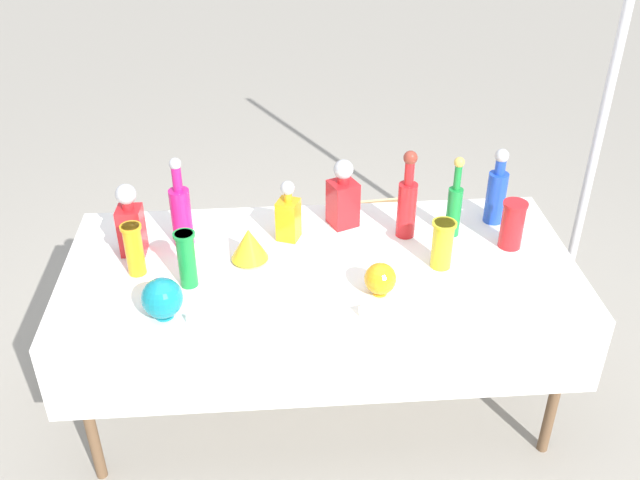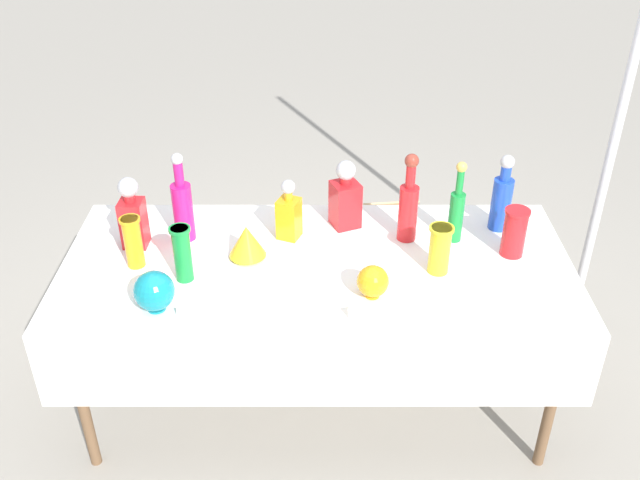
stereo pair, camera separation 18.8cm
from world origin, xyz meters
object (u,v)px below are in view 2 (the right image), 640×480
slender_vase_0 (185,252)px  slender_vase_3 (443,248)px  tall_bottle_3 (186,206)px  round_bowl_0 (376,282)px  tall_bottle_0 (460,210)px  slender_vase_1 (518,232)px  tall_bottle_1 (505,198)px  square_decanter_2 (292,214)px  square_decanter_1 (136,214)px  cardboard_box_behind_left (393,240)px  canopy_pole (617,147)px  fluted_vase_0 (250,241)px  slender_vase_2 (136,240)px  tall_bottle_2 (412,205)px  square_decanter_0 (348,197)px  round_bowl_1 (157,291)px

slender_vase_0 → slender_vase_3: (0.97, 0.05, -0.01)m
tall_bottle_3 → round_bowl_0: (0.75, -0.41, -0.08)m
tall_bottle_0 → slender_vase_1: 0.24m
tall_bottle_1 → square_decanter_2: (-0.89, -0.07, -0.03)m
square_decanter_1 → slender_vase_3: bearing=-9.0°
cardboard_box_behind_left → canopy_pole: 1.40m
tall_bottle_0 → fluted_vase_0: (-0.84, -0.14, -0.07)m
square_decanter_2 → canopy_pole: bearing=13.8°
slender_vase_3 → fluted_vase_0: bearing=172.7°
slender_vase_1 → cardboard_box_behind_left: slender_vase_1 is taller
slender_vase_2 → cardboard_box_behind_left: bearing=46.2°
tall_bottle_1 → fluted_vase_0: bearing=-167.7°
square_decanter_2 → cardboard_box_behind_left: bearing=61.0°
canopy_pole → tall_bottle_2: bearing=-158.7°
square_decanter_0 → round_bowl_1: 0.91m
tall_bottle_3 → slender_vase_1: size_ratio=1.91×
round_bowl_1 → canopy_pole: (1.88, 0.84, 0.17)m
tall_bottle_1 → fluted_vase_0: size_ratio=2.29×
round_bowl_1 → cardboard_box_behind_left: bearing=55.7°
tall_bottle_1 → tall_bottle_3: 1.32m
tall_bottle_3 → tall_bottle_0: bearing=-0.6°
tall_bottle_1 → round_bowl_1: 1.46m
tall_bottle_3 → slender_vase_0: bearing=-81.6°
round_bowl_0 → slender_vase_2: bearing=167.4°
square_decanter_0 → round_bowl_0: square_decanter_0 is taller
square_decanter_2 → slender_vase_1: square_decanter_2 is taller
tall_bottle_0 → cardboard_box_behind_left: tall_bottle_0 is taller
tall_bottle_3 → tall_bottle_1: bearing=3.5°
tall_bottle_2 → slender_vase_0: bearing=-161.6°
tall_bottle_2 → slender_vase_3: tall_bottle_2 is taller
tall_bottle_0 → tall_bottle_1: 0.22m
tall_bottle_3 → cardboard_box_behind_left: 1.58m
square_decanter_1 → slender_vase_2: square_decanter_1 is taller
slender_vase_1 → round_bowl_0: (-0.58, -0.28, -0.04)m
tall_bottle_3 → square_decanter_2: size_ratio=1.46×
round_bowl_0 → cardboard_box_behind_left: (0.22, 1.38, -0.70)m
round_bowl_1 → slender_vase_0: bearing=68.7°
square_decanter_0 → slender_vase_0: (-0.62, -0.40, -0.01)m
square_decanter_0 → tall_bottle_1: bearing=-2.1°
slender_vase_2 → tall_bottle_2: bearing=10.3°
slender_vase_3 → tall_bottle_2: bearing=112.3°
tall_bottle_2 → square_decanter_2: bearing=178.3°
tall_bottle_0 → slender_vase_1: (0.21, -0.11, -0.03)m
tall_bottle_2 → tall_bottle_3: tall_bottle_3 is taller
tall_bottle_3 → cardboard_box_behind_left: tall_bottle_3 is taller
slender_vase_2 → cardboard_box_behind_left: (1.13, 1.18, -0.74)m
square_decanter_2 → slender_vase_2: (-0.59, -0.21, 0.00)m
square_decanter_2 → round_bowl_0: square_decanter_2 is taller
square_decanter_0 → slender_vase_2: 0.88m
round_bowl_0 → slender_vase_3: bearing=31.5°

